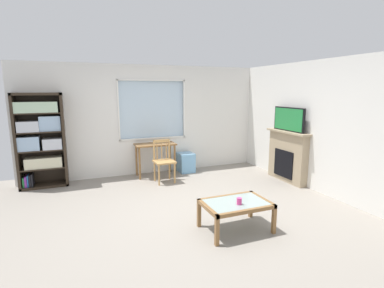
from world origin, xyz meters
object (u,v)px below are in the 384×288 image
at_px(plastic_drawer_unit, 186,162).
at_px(fireplace, 287,156).
at_px(bookshelf, 40,137).
at_px(desk_under_window, 155,149).
at_px(tv, 289,119).
at_px(coffee_table, 236,206).
at_px(sippy_cup, 239,201).
at_px(wooden_chair, 164,161).

xyz_separation_m(plastic_drawer_unit, fireplace, (1.77, -1.48, 0.32)).
xyz_separation_m(bookshelf, desk_under_window, (2.32, -0.11, -0.40)).
xyz_separation_m(tv, coffee_table, (-2.16, -1.58, -0.99)).
height_order(desk_under_window, tv, tv).
bearing_deg(plastic_drawer_unit, sippy_cup, -97.52).
relative_size(bookshelf, tv, 2.13).
relative_size(bookshelf, desk_under_window, 2.09).
bearing_deg(bookshelf, tv, -17.68).
bearing_deg(plastic_drawer_unit, coffee_table, -97.67).
distance_m(plastic_drawer_unit, coffee_table, 3.09).
xyz_separation_m(bookshelf, coffee_table, (2.66, -3.12, -0.66)).
distance_m(wooden_chair, coffee_table, 2.52).
height_order(wooden_chair, tv, tv).
xyz_separation_m(coffee_table, sippy_cup, (-0.00, -0.09, 0.11)).
bearing_deg(fireplace, coffee_table, -144.13).
height_order(desk_under_window, wooden_chair, wooden_chair).
bearing_deg(wooden_chair, sippy_cup, -83.38).
distance_m(desk_under_window, plastic_drawer_unit, 0.85).
bearing_deg(sippy_cup, bookshelf, 129.69).
relative_size(tv, coffee_table, 0.97).
height_order(fireplace, coffee_table, fireplace).
bearing_deg(desk_under_window, wooden_chair, -85.02).
bearing_deg(sippy_cup, plastic_drawer_unit, 82.48).
bearing_deg(wooden_chair, coffee_table, -83.07).
height_order(bookshelf, wooden_chair, bookshelf).
height_order(plastic_drawer_unit, sippy_cup, sippy_cup).
distance_m(desk_under_window, sippy_cup, 3.12).
relative_size(plastic_drawer_unit, fireplace, 0.40).
bearing_deg(wooden_chair, bookshelf, 165.25).
bearing_deg(plastic_drawer_unit, fireplace, -39.92).
xyz_separation_m(wooden_chair, plastic_drawer_unit, (0.72, 0.56, -0.24)).
distance_m(desk_under_window, coffee_table, 3.04).
xyz_separation_m(fireplace, sippy_cup, (-2.19, -1.67, -0.09)).
bearing_deg(tv, coffee_table, -143.91).
xyz_separation_m(bookshelf, plastic_drawer_unit, (3.08, -0.06, -0.79)).
bearing_deg(bookshelf, wooden_chair, -14.75).
bearing_deg(wooden_chair, fireplace, -20.25).
xyz_separation_m(desk_under_window, coffee_table, (0.35, -3.01, -0.26)).
xyz_separation_m(wooden_chair, tv, (2.47, -0.92, 0.88)).
bearing_deg(sippy_cup, tv, 37.56).
bearing_deg(desk_under_window, tv, -29.67).
bearing_deg(tv, plastic_drawer_unit, 139.79).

